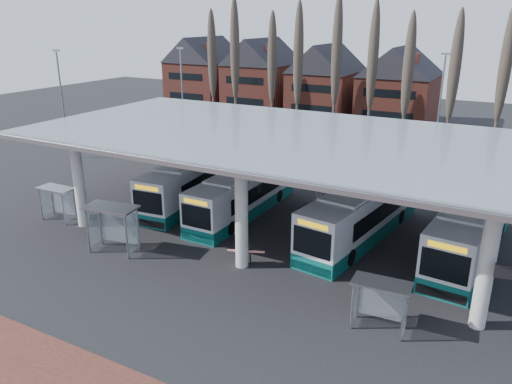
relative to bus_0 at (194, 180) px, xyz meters
The scene contains 15 objects.
ground 13.14m from the bus_0, 49.87° to the right, with size 140.00×140.00×0.00m, color black.
station_canopy 9.59m from the bus_0, 13.25° to the right, with size 32.00×16.00×6.34m.
poplar_row 25.56m from the bus_0, 69.92° to the left, with size 45.10×1.10×14.50m.
townhouse_row 35.08m from the bus_0, 102.17° to the left, with size 36.80×10.30×12.25m.
lamp_post_a 15.84m from the bus_0, 128.57° to the left, with size 0.80×0.16×10.17m.
lamp_post_b 21.88m from the bus_0, 48.02° to the left, with size 0.80×0.16×10.17m.
lamp_post_d 18.44m from the bus_0, 167.13° to the left, with size 0.80×0.16×10.17m.
bus_0 is the anchor object (origin of this frame).
bus_1 4.67m from the bus_0, ahead, with size 2.48×11.28×3.13m.
bus_2 13.02m from the bus_0, ahead, with size 4.28×12.33×3.36m.
bus_3 19.21m from the bus_0, ahead, with size 3.72×12.24×3.35m.
shelter_0 9.42m from the bus_0, 127.44° to the right, with size 2.51×1.30×2.30m.
shelter_1 9.37m from the bus_0, 84.21° to the right, with size 3.23×1.98×2.81m.
shelter_2 19.19m from the bus_0, 30.17° to the right, with size 2.54×1.37×2.30m.
barrier 11.30m from the bus_0, 40.18° to the right, with size 1.96×0.93×1.03m.
Camera 1 is at (12.33, -18.79, 12.96)m, focal length 35.00 mm.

